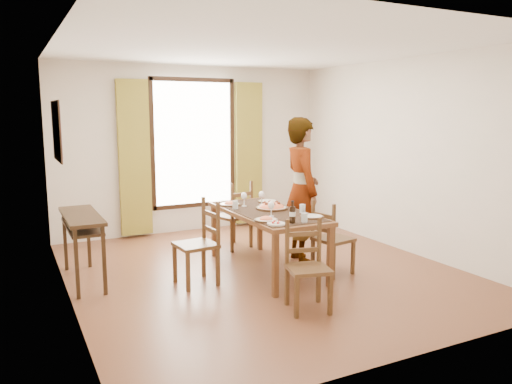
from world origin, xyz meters
name	(u,v)px	position (x,y,z in m)	size (l,w,h in m)	color
ground	(262,271)	(0.00, 0.00, 0.00)	(5.00, 5.00, 0.00)	#462615
room_shell	(257,146)	(0.00, 0.13, 1.54)	(4.60, 5.10, 2.74)	beige
console_table	(82,224)	(-2.03, 0.60, 0.68)	(0.38, 1.20, 0.80)	#301F10
dining_table	(266,216)	(0.07, 0.03, 0.69)	(0.82, 1.85, 0.76)	brown
chair_west	(199,245)	(-0.86, -0.07, 0.45)	(0.47, 0.47, 0.97)	#51391B
chair_north	(234,217)	(0.14, 1.15, 0.46)	(0.55, 0.55, 0.98)	#51391B
chair_south	(307,269)	(-0.15, -1.26, 0.42)	(0.48, 0.48, 0.90)	#51391B
chair_east	(331,240)	(0.70, -0.46, 0.42)	(0.47, 0.47, 0.91)	#51391B
man	(301,190)	(0.66, 0.16, 0.95)	(0.57, 0.76, 1.89)	gray
plate_sw	(266,218)	(-0.21, -0.48, 0.78)	(0.27, 0.27, 0.05)	silver
plate_se	(312,215)	(0.35, -0.56, 0.78)	(0.27, 0.27, 0.05)	silver
plate_nw	(230,203)	(-0.18, 0.57, 0.78)	(0.27, 0.27, 0.05)	silver
plate_ne	(267,200)	(0.36, 0.55, 0.78)	(0.27, 0.27, 0.05)	silver
pasta_platter	(272,205)	(0.18, 0.09, 0.81)	(0.40, 0.40, 0.10)	red
caprese_plate	(276,223)	(-0.19, -0.70, 0.78)	(0.20, 0.20, 0.04)	silver
wine_glass_a	(271,209)	(-0.05, -0.32, 0.85)	(0.08, 0.08, 0.18)	white
wine_glass_b	(262,198)	(0.19, 0.40, 0.85)	(0.08, 0.08, 0.18)	white
wine_glass_c	(244,199)	(-0.05, 0.41, 0.85)	(0.08, 0.08, 0.18)	white
tumbler_a	(303,208)	(0.41, -0.27, 0.81)	(0.07, 0.07, 0.10)	silver
tumbler_b	(235,205)	(-0.22, 0.31, 0.81)	(0.07, 0.07, 0.10)	silver
tumbler_c	(304,218)	(0.14, -0.73, 0.81)	(0.07, 0.07, 0.10)	silver
wine_bottle	(292,212)	(0.00, -0.71, 0.88)	(0.07, 0.07, 0.25)	black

